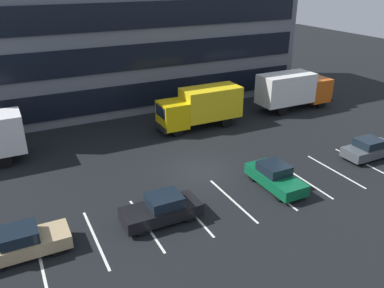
{
  "coord_description": "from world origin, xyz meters",
  "views": [
    {
      "loc": [
        -11.43,
        -21.52,
        12.9
      ],
      "look_at": [
        0.17,
        1.58,
        1.4
      ],
      "focal_mm": 36.9,
      "sensor_mm": 36.0,
      "label": 1
    }
  ],
  "objects_px": {
    "box_truck_yellow_all": "(201,106)",
    "box_truck_orange": "(294,89)",
    "sedan_black": "(162,209)",
    "sedan_forest": "(275,177)",
    "sedan_tan": "(24,242)",
    "sedan_charcoal": "(369,149)"
  },
  "relations": [
    {
      "from": "box_truck_yellow_all",
      "to": "sedan_forest",
      "type": "relative_size",
      "value": 1.72
    },
    {
      "from": "sedan_forest",
      "to": "sedan_tan",
      "type": "distance_m",
      "value": 15.04
    },
    {
      "from": "sedan_charcoal",
      "to": "sedan_tan",
      "type": "relative_size",
      "value": 1.0
    },
    {
      "from": "sedan_tan",
      "to": "sedan_forest",
      "type": "bearing_deg",
      "value": -0.7
    },
    {
      "from": "sedan_tan",
      "to": "box_truck_yellow_all",
      "type": "bearing_deg",
      "value": 35.67
    },
    {
      "from": "box_truck_yellow_all",
      "to": "box_truck_orange",
      "type": "height_order",
      "value": "box_truck_orange"
    },
    {
      "from": "box_truck_orange",
      "to": "sedan_forest",
      "type": "relative_size",
      "value": 1.81
    },
    {
      "from": "sedan_black",
      "to": "sedan_tan",
      "type": "relative_size",
      "value": 1.04
    },
    {
      "from": "box_truck_yellow_all",
      "to": "sedan_black",
      "type": "height_order",
      "value": "box_truck_yellow_all"
    },
    {
      "from": "box_truck_yellow_all",
      "to": "sedan_black",
      "type": "relative_size",
      "value": 1.71
    },
    {
      "from": "box_truck_orange",
      "to": "sedan_forest",
      "type": "height_order",
      "value": "box_truck_orange"
    },
    {
      "from": "sedan_black",
      "to": "sedan_tan",
      "type": "height_order",
      "value": "sedan_black"
    },
    {
      "from": "box_truck_yellow_all",
      "to": "box_truck_orange",
      "type": "distance_m",
      "value": 10.47
    },
    {
      "from": "box_truck_orange",
      "to": "sedan_charcoal",
      "type": "xyz_separation_m",
      "value": [
        -2.23,
        -11.4,
        -1.36
      ]
    },
    {
      "from": "box_truck_yellow_all",
      "to": "sedan_tan",
      "type": "xyz_separation_m",
      "value": [
        -15.74,
        -11.3,
        -1.25
      ]
    },
    {
      "from": "sedan_forest",
      "to": "sedan_black",
      "type": "xyz_separation_m",
      "value": [
        -7.93,
        -0.2,
        0.0
      ]
    },
    {
      "from": "box_truck_yellow_all",
      "to": "sedan_tan",
      "type": "distance_m",
      "value": 19.42
    },
    {
      "from": "box_truck_orange",
      "to": "sedan_black",
      "type": "relative_size",
      "value": 1.8
    },
    {
      "from": "box_truck_yellow_all",
      "to": "sedan_forest",
      "type": "bearing_deg",
      "value": -93.51
    },
    {
      "from": "box_truck_orange",
      "to": "box_truck_yellow_all",
      "type": "bearing_deg",
      "value": -178.45
    },
    {
      "from": "sedan_charcoal",
      "to": "sedan_forest",
      "type": "bearing_deg",
      "value": -177.65
    },
    {
      "from": "box_truck_yellow_all",
      "to": "sedan_tan",
      "type": "bearing_deg",
      "value": -144.33
    }
  ]
}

